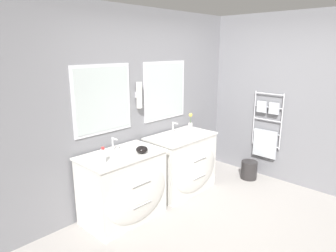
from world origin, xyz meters
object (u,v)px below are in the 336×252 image
at_px(toiletry_bottle, 103,156).
at_px(flower_vase, 190,124).
at_px(amenity_bowl, 142,149).
at_px(waste_bin, 249,170).
at_px(vanity_left, 124,187).
at_px(vanity_right, 183,163).

distance_m(toiletry_bottle, flower_vase, 1.63).
xyz_separation_m(amenity_bowl, flower_vase, (1.12, 0.17, 0.07)).
bearing_deg(waste_bin, flower_vase, 145.93).
relative_size(toiletry_bottle, waste_bin, 0.62).
bearing_deg(toiletry_bottle, flower_vase, 3.98).
bearing_deg(vanity_left, flower_vase, 2.31).
xyz_separation_m(vanity_left, waste_bin, (2.15, -0.51, -0.28)).
bearing_deg(toiletry_bottle, vanity_left, 10.85).
xyz_separation_m(vanity_left, flower_vase, (1.31, 0.05, 0.54)).
distance_m(flower_vase, waste_bin, 1.30).
height_order(vanity_right, waste_bin, vanity_right).
relative_size(vanity_left, flower_vase, 3.45).
bearing_deg(vanity_right, vanity_left, 180.00).
bearing_deg(toiletry_bottle, waste_bin, -10.42).
relative_size(vanity_right, toiletry_bottle, 5.49).
relative_size(vanity_right, flower_vase, 3.45).
bearing_deg(vanity_right, amenity_bowl, -172.25).
distance_m(amenity_bowl, flower_vase, 1.14).
xyz_separation_m(amenity_bowl, waste_bin, (1.96, -0.39, -0.74)).
distance_m(amenity_bowl, waste_bin, 2.13).
distance_m(vanity_left, toiletry_bottle, 0.60).
bearing_deg(waste_bin, vanity_right, 154.27).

